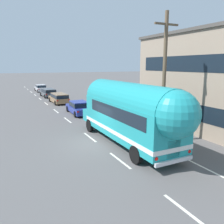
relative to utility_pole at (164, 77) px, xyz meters
The scene contains 8 objects.
ground_plane 6.23m from the utility_pole, 157.00° to the left, with size 300.00×300.00×0.00m, color #565454.
lane_markings 15.43m from the utility_pole, 96.24° to the left, with size 3.59×80.00×0.01m.
utility_pole is the anchor object (origin of this frame).
painted_bus 3.14m from the utility_pole, behind, with size 2.64×11.30×4.12m.
car_lead 12.21m from the utility_pole, 100.42° to the left, with size 2.03×4.73×1.37m.
car_second 19.85m from the utility_pole, 96.93° to the left, with size 1.98×4.79×1.37m.
car_third 26.88m from the utility_pole, 95.15° to the left, with size 2.06×4.72×1.37m.
car_fourth 35.62m from the utility_pole, 93.46° to the left, with size 1.98×4.59×1.37m.
Camera 1 is at (-5.69, -13.68, 5.20)m, focal length 36.72 mm.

